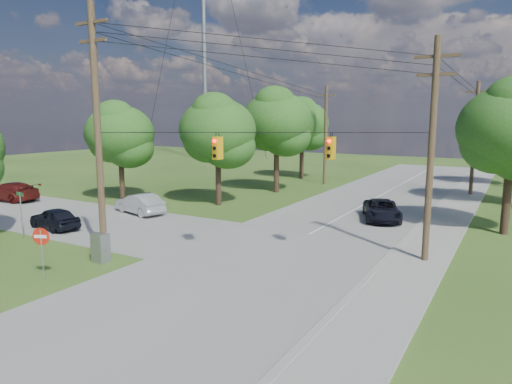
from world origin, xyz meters
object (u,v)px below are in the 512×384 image
Objects in this scene: pole_north_w at (325,135)px; car_cross_dark at (55,218)px; pole_sw at (98,132)px; car_main_north at (382,210)px; control_cabinet at (101,248)px; car_cross_far at (10,192)px; car_cross_silver at (140,203)px; pole_ne at (431,148)px; do_not_enter_sign at (41,242)px; pole_north_e at (475,138)px.

car_cross_dark is at bearing -105.18° from pole_north_w.
car_cross_dark is at bearing 159.33° from pole_sw.
pole_sw is at bearing -141.34° from car_main_north.
car_cross_far is at bearing 162.96° from control_cabinet.
car_cross_silver is at bearing -177.31° from car_main_north.
pole_ne is at bearing -57.71° from pole_north_w.
pole_ne is 16.30m from control_cabinet.
pole_ne reaches higher than pole_north_w.
do_not_enter_sign is (-9.48, -18.79, 0.96)m from car_main_north.
pole_ne is 22.00m from pole_north_e.
car_main_north is at bearing 63.90° from control_cabinet.
pole_sw reaches higher than pole_north_w.
do_not_enter_sign is at bearing -112.70° from pole_north_e.
pole_sw is 8.48× the size of control_cabinet.
car_main_north is (28.67, 8.32, -0.09)m from car_cross_far.
pole_sw is at bearing 97.45° from control_cabinet.
car_cross_far is 2.32× the size of do_not_enter_sign.
control_cabinet is at bearing -114.34° from pole_north_e.
car_cross_silver is (1.31, 6.01, 0.07)m from car_cross_dark.
do_not_enter_sign is at bearing -89.85° from control_cabinet.
car_cross_silver is (-6.34, 8.90, -5.45)m from pole_sw.
car_cross_dark is 6.16m from car_cross_silver.
pole_sw is 1.20× the size of pole_north_e.
car_cross_far reaches higher than car_cross_silver.
do_not_enter_sign reaches higher than control_cabinet.
do_not_enter_sign reaches higher than car_cross_far.
car_cross_dark is (-7.25, -26.71, -4.42)m from pole_north_w.
car_main_north reaches higher than car_cross_dark.
car_main_north is 3.46× the size of control_cabinet.
pole_north_w is 32.93m from do_not_enter_sign.
pole_north_w is at bearing 173.04° from car_cross_dark.
car_cross_far is (-11.73, 4.43, 0.10)m from car_cross_dark.
car_main_north is at bearing 59.31° from pole_sw.
pole_ne reaches higher than control_cabinet.
car_cross_silver is 0.85× the size of car_cross_far.
pole_north_e is 13.90m from pole_north_w.
car_main_north is at bearing 101.62° from car_cross_far.
pole_ne is 10.25m from car_main_north.
do_not_enter_sign is (19.19, -10.46, 0.87)m from car_cross_far.
pole_north_e is 7.07× the size of control_cabinet.
do_not_enter_sign is at bearing 59.25° from car_cross_dark.
pole_ne is at bearing 34.32° from control_cabinet.
control_cabinet is at bearing -89.21° from pole_north_w.
car_cross_far is at bearing -102.47° from car_cross_dark.
pole_north_e is 35.66m from do_not_enter_sign.
pole_north_w is (-13.90, 0.00, 0.00)m from pole_north_e.
car_main_north is 21.06m from do_not_enter_sign.
pole_ne is at bearing 101.02° from car_cross_silver.
pole_sw is 5.24× the size of do_not_enter_sign.
pole_north_w is at bearing 104.11° from car_main_north.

